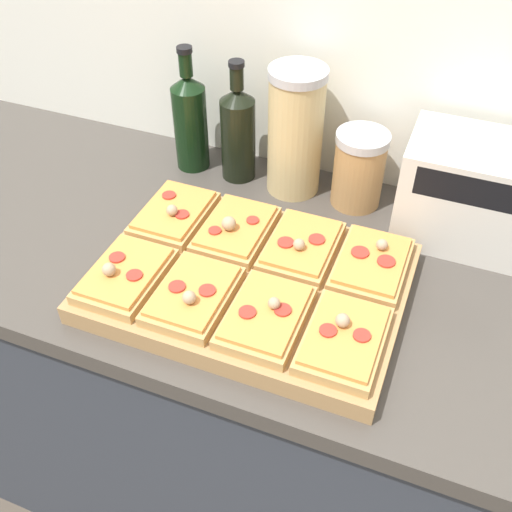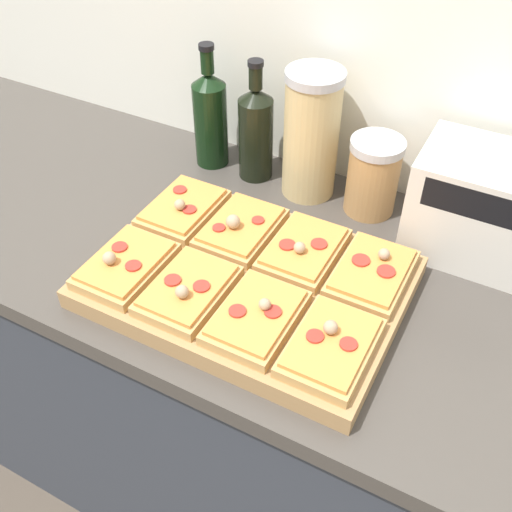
{
  "view_description": "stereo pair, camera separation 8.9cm",
  "coord_description": "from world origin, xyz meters",
  "px_view_note": "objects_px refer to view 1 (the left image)",
  "views": [
    {
      "loc": [
        0.35,
        -0.48,
        1.71
      ],
      "look_at": [
        0.06,
        0.25,
        0.98
      ],
      "focal_mm": 42.0,
      "sensor_mm": 36.0,
      "label": 1
    },
    {
      "loc": [
        0.43,
        -0.45,
        1.71
      ],
      "look_at": [
        0.06,
        0.25,
        0.98
      ],
      "focal_mm": 42.0,
      "sensor_mm": 36.0,
      "label": 2
    }
  ],
  "objects_px": {
    "grain_jar_tall": "(295,132)",
    "toaster_oven": "(476,193)",
    "grain_jar_short": "(359,169)",
    "olive_oil_bottle": "(190,120)",
    "cutting_board": "(250,282)",
    "wine_bottle": "(238,132)"
  },
  "relations": [
    {
      "from": "grain_jar_tall",
      "to": "wine_bottle",
      "type": "bearing_deg",
      "value": 180.0
    },
    {
      "from": "wine_bottle",
      "to": "toaster_oven",
      "type": "height_order",
      "value": "wine_bottle"
    },
    {
      "from": "grain_jar_tall",
      "to": "toaster_oven",
      "type": "relative_size",
      "value": 0.92
    },
    {
      "from": "cutting_board",
      "to": "olive_oil_bottle",
      "type": "relative_size",
      "value": 1.93
    },
    {
      "from": "cutting_board",
      "to": "toaster_oven",
      "type": "relative_size",
      "value": 1.82
    },
    {
      "from": "olive_oil_bottle",
      "to": "wine_bottle",
      "type": "distance_m",
      "value": 0.11
    },
    {
      "from": "cutting_board",
      "to": "grain_jar_tall",
      "type": "height_order",
      "value": "grain_jar_tall"
    },
    {
      "from": "grain_jar_short",
      "to": "olive_oil_bottle",
      "type": "bearing_deg",
      "value": 180.0
    },
    {
      "from": "olive_oil_bottle",
      "to": "wine_bottle",
      "type": "height_order",
      "value": "olive_oil_bottle"
    },
    {
      "from": "olive_oil_bottle",
      "to": "grain_jar_short",
      "type": "bearing_deg",
      "value": -0.0
    },
    {
      "from": "cutting_board",
      "to": "grain_jar_tall",
      "type": "xyz_separation_m",
      "value": [
        -0.03,
        0.33,
        0.12
      ]
    },
    {
      "from": "olive_oil_bottle",
      "to": "grain_jar_tall",
      "type": "bearing_deg",
      "value": -0.0
    },
    {
      "from": "grain_jar_tall",
      "to": "toaster_oven",
      "type": "distance_m",
      "value": 0.38
    },
    {
      "from": "cutting_board",
      "to": "wine_bottle",
      "type": "bearing_deg",
      "value": 115.91
    },
    {
      "from": "cutting_board",
      "to": "toaster_oven",
      "type": "height_order",
      "value": "toaster_oven"
    },
    {
      "from": "cutting_board",
      "to": "grain_jar_short",
      "type": "relative_size",
      "value": 3.31
    },
    {
      "from": "cutting_board",
      "to": "grain_jar_short",
      "type": "xyz_separation_m",
      "value": [
        0.11,
        0.33,
        0.06
      ]
    },
    {
      "from": "cutting_board",
      "to": "olive_oil_bottle",
      "type": "height_order",
      "value": "olive_oil_bottle"
    },
    {
      "from": "wine_bottle",
      "to": "grain_jar_short",
      "type": "bearing_deg",
      "value": 0.0
    },
    {
      "from": "grain_jar_short",
      "to": "toaster_oven",
      "type": "bearing_deg",
      "value": -6.96
    },
    {
      "from": "olive_oil_bottle",
      "to": "toaster_oven",
      "type": "height_order",
      "value": "olive_oil_bottle"
    },
    {
      "from": "olive_oil_bottle",
      "to": "grain_jar_tall",
      "type": "relative_size",
      "value": 1.02
    }
  ]
}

